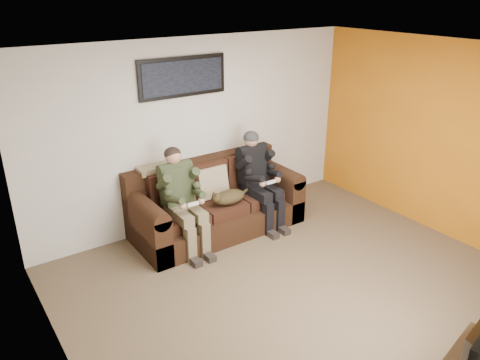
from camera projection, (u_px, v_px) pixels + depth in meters
floor at (302, 290)px, 5.31m from camera, size 5.00×5.00×0.00m
ceiling at (317, 55)px, 4.30m from camera, size 5.00×5.00×0.00m
wall_back at (199, 132)px, 6.51m from camera, size 5.00×0.00×5.00m
wall_left at (60, 260)px, 3.49m from camera, size 0.00×4.50×4.50m
wall_right at (451, 142)px, 6.12m from camera, size 0.00×4.50×4.50m
accent_wall_right at (451, 142)px, 6.11m from camera, size 0.00×4.50×4.50m
sofa at (214, 204)px, 6.54m from camera, size 2.35×1.01×0.96m
throw_pillow at (212, 182)px, 6.45m from camera, size 0.45×0.21×0.44m
throw_blanket at (156, 169)px, 6.16m from camera, size 0.48×0.23×0.09m
person_left at (181, 194)px, 5.92m from camera, size 0.51×0.87×1.33m
person_right at (258, 173)px, 6.56m from camera, size 0.51×0.86×1.33m
cat at (228, 197)px, 6.27m from camera, size 0.66×0.26×0.24m
framed_poster at (183, 77)px, 6.06m from camera, size 1.25×0.05×0.52m
television at (477, 338)px, 3.52m from camera, size 1.21×0.40×0.69m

